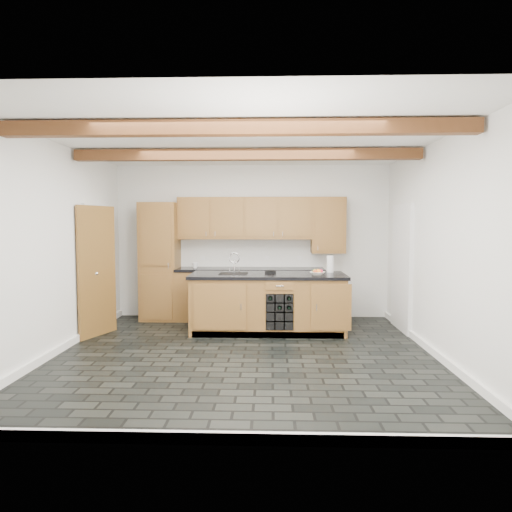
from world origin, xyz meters
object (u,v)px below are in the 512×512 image
(island, at_px, (268,303))
(fruit_bowl, at_px, (318,273))
(paper_towel, at_px, (330,264))
(kitchen_scale, at_px, (270,272))

(island, distance_m, fruit_bowl, 0.92)
(island, height_order, paper_towel, paper_towel)
(kitchen_scale, xyz_separation_m, paper_towel, (0.98, 0.19, 0.11))
(paper_towel, bearing_deg, island, -164.90)
(island, bearing_deg, fruit_bowl, -12.61)
(fruit_bowl, height_order, paper_towel, paper_towel)
(island, bearing_deg, kitchen_scale, 68.93)
(island, xyz_separation_m, paper_towel, (1.01, 0.27, 0.60))
(kitchen_scale, height_order, paper_towel, paper_towel)
(kitchen_scale, relative_size, fruit_bowl, 0.79)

